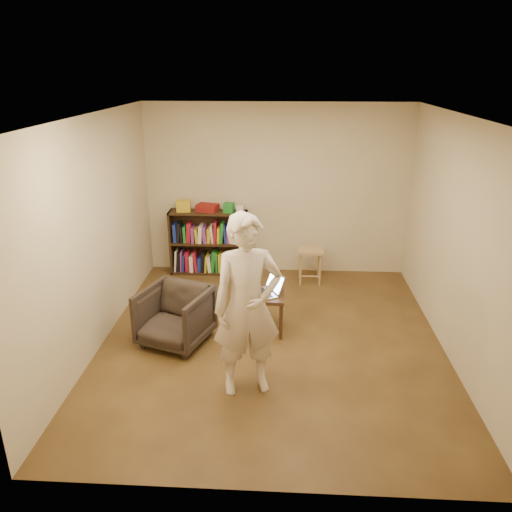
# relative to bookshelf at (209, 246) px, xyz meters

# --- Properties ---
(floor) EXTENTS (4.50, 4.50, 0.00)m
(floor) POSITION_rel_bookshelf_xyz_m (1.04, -2.09, -0.44)
(floor) COLOR #422C15
(floor) RESTS_ON ground
(ceiling) EXTENTS (4.50, 4.50, 0.00)m
(ceiling) POSITION_rel_bookshelf_xyz_m (1.04, -2.09, 2.16)
(ceiling) COLOR white
(ceiling) RESTS_ON wall_back
(wall_back) EXTENTS (4.00, 0.00, 4.00)m
(wall_back) POSITION_rel_bookshelf_xyz_m (1.04, 0.16, 0.86)
(wall_back) COLOR beige
(wall_back) RESTS_ON floor
(wall_left) EXTENTS (0.00, 4.50, 4.50)m
(wall_left) POSITION_rel_bookshelf_xyz_m (-0.96, -2.09, 0.86)
(wall_left) COLOR beige
(wall_left) RESTS_ON floor
(wall_right) EXTENTS (0.00, 4.50, 4.50)m
(wall_right) POSITION_rel_bookshelf_xyz_m (3.04, -2.09, 0.86)
(wall_right) COLOR beige
(wall_right) RESTS_ON floor
(bookshelf) EXTENTS (1.20, 0.30, 1.00)m
(bookshelf) POSITION_rel_bookshelf_xyz_m (0.00, 0.00, 0.00)
(bookshelf) COLOR black
(bookshelf) RESTS_ON floor
(box_yellow) EXTENTS (0.23, 0.18, 0.17)m
(box_yellow) POSITION_rel_bookshelf_xyz_m (-0.37, -0.02, 0.65)
(box_yellow) COLOR gold
(box_yellow) RESTS_ON bookshelf
(red_cloth) EXTENTS (0.36, 0.30, 0.10)m
(red_cloth) POSITION_rel_bookshelf_xyz_m (-0.01, 0.01, 0.61)
(red_cloth) COLOR maroon
(red_cloth) RESTS_ON bookshelf
(box_green) EXTENTS (0.17, 0.17, 0.14)m
(box_green) POSITION_rel_bookshelf_xyz_m (0.33, -0.04, 0.63)
(box_green) COLOR #207927
(box_green) RESTS_ON bookshelf
(box_white) EXTENTS (0.11, 0.11, 0.09)m
(box_white) POSITION_rel_bookshelf_xyz_m (0.49, -0.00, 0.60)
(box_white) COLOR white
(box_white) RESTS_ON bookshelf
(stool) EXTENTS (0.36, 0.36, 0.53)m
(stool) POSITION_rel_bookshelf_xyz_m (1.57, -0.29, -0.02)
(stool) COLOR #A68351
(stool) RESTS_ON floor
(armchair) EXTENTS (0.94, 0.95, 0.68)m
(armchair) POSITION_rel_bookshelf_xyz_m (-0.09, -2.17, -0.10)
(armchair) COLOR #312821
(armchair) RESTS_ON floor
(side_table) EXTENTS (0.49, 0.49, 0.50)m
(side_table) POSITION_rel_bookshelf_xyz_m (0.94, -1.82, -0.02)
(side_table) COLOR black
(side_table) RESTS_ON floor
(laptop) EXTENTS (0.47, 0.47, 0.25)m
(laptop) POSITION_rel_bookshelf_xyz_m (0.98, -1.82, 0.12)
(laptop) COLOR #B9B9BE
(laptop) RESTS_ON side_table
(person) EXTENTS (0.77, 0.61, 1.84)m
(person) POSITION_rel_bookshelf_xyz_m (0.83, -3.02, 0.48)
(person) COLOR beige
(person) RESTS_ON floor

